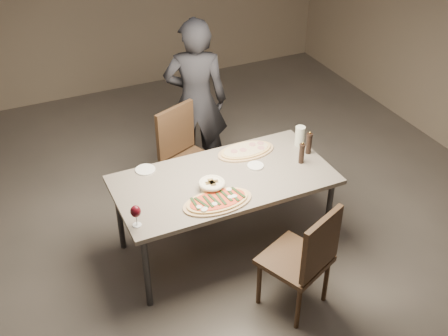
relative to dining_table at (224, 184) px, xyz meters
name	(u,v)px	position (x,y,z in m)	size (l,w,h in m)	color
room	(224,108)	(0.00, 0.00, 0.71)	(7.00, 7.00, 7.00)	#554E49
dining_table	(224,184)	(0.00, 0.00, 0.00)	(1.80, 0.90, 0.75)	slate
zucchini_pizza	(218,201)	(-0.18, -0.28, 0.07)	(0.56, 0.31, 0.05)	tan
ham_pizza	(246,151)	(0.34, 0.28, 0.07)	(0.52, 0.29, 0.04)	tan
bread_basket	(212,185)	(-0.15, -0.10, 0.10)	(0.21, 0.21, 0.08)	beige
oil_dish	(255,166)	(0.31, 0.04, 0.07)	(0.14, 0.14, 0.02)	white
pepper_mill_left	(309,143)	(0.83, 0.04, 0.16)	(0.06, 0.06, 0.22)	black
pepper_mill_right	(302,153)	(0.69, -0.07, 0.15)	(0.05, 0.05, 0.20)	black
carafe	(300,136)	(0.83, 0.19, 0.15)	(0.09, 0.09, 0.18)	silver
wine_glass	(136,212)	(-0.83, -0.28, 0.18)	(0.08, 0.08, 0.18)	silver
side_plate	(145,170)	(-0.55, 0.38, 0.06)	(0.17, 0.17, 0.01)	white
chair_near	(306,256)	(0.25, -0.89, -0.15)	(0.60, 0.60, 0.96)	#3C2819
chair_far	(185,152)	(-0.04, 0.79, -0.14)	(0.61, 0.61, 0.99)	#3C2819
diner	(196,101)	(0.24, 1.18, 0.16)	(0.62, 0.41, 1.70)	black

